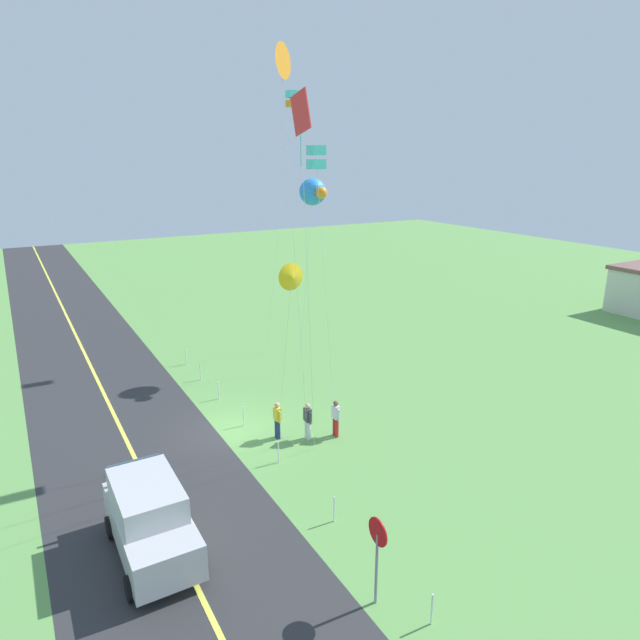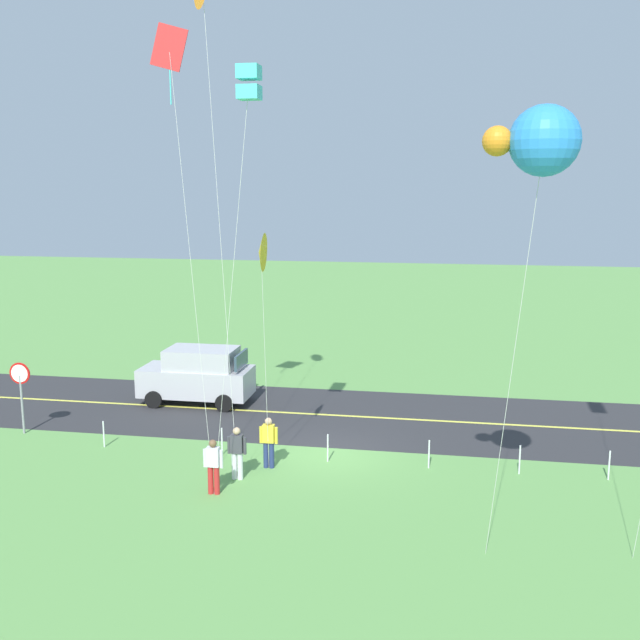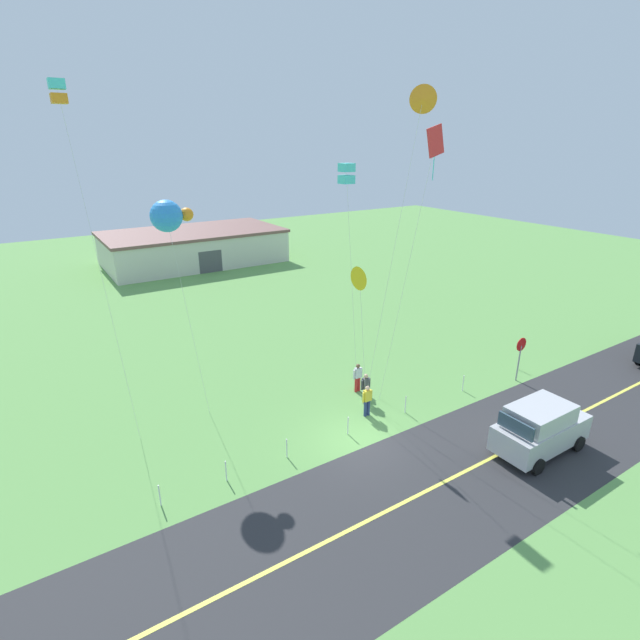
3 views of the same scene
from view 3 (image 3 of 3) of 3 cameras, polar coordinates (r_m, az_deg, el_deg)
ground_plane at (r=22.15m, az=4.67°, el=-14.20°), size 120.00×120.00×0.10m
asphalt_road at (r=19.77m, az=12.10°, el=-19.39°), size 120.00×7.00×0.00m
road_centre_stripe at (r=19.76m, az=12.10°, el=-19.38°), size 120.00×0.16×0.00m
car_suv_foreground at (r=22.82m, az=24.65°, el=-11.50°), size 4.40×2.12×2.24m
stop_sign at (r=28.39m, az=22.66°, el=-3.38°), size 0.76×0.08×2.56m
person_adult_near at (r=23.50m, az=5.61°, el=-9.39°), size 0.58×0.22×1.60m
person_adult_companion at (r=24.59m, az=5.42°, el=-7.93°), size 0.58×0.22×1.60m
person_child_watcher at (r=25.57m, az=4.49°, el=-6.72°), size 0.58×0.22×1.60m
kite_red_low at (r=21.77m, az=4.74°, el=4.92°), size 0.29×1.35×7.28m
kite_blue_mid at (r=21.34m, az=12.05°, el=24.03°), size 1.60×1.99×14.63m
kite_yellow_high at (r=21.90m, az=3.16°, el=16.85°), size 1.44×0.56×11.62m
kite_green_far at (r=22.10m, az=13.37°, el=19.21°), size 1.95×1.26×13.21m
kite_pink_drift at (r=22.24m, az=-28.62°, el=22.54°), size 0.95×2.55×14.70m
kite_orange_near at (r=22.46m, az=-17.59°, el=11.68°), size 1.90×2.00×10.15m
warehouse_distant at (r=54.35m, az=-14.76°, el=8.41°), size 18.36×10.20×3.50m
fence_post_0 at (r=19.47m, az=-18.47°, el=-19.12°), size 0.05×0.05×0.90m
fence_post_1 at (r=19.99m, az=-11.08°, el=-17.14°), size 0.05×0.05×0.90m
fence_post_2 at (r=20.87m, az=-3.96°, el=-14.94°), size 0.05×0.05×0.90m
fence_post_3 at (r=22.27m, az=3.33°, el=-12.40°), size 0.05×0.05×0.90m
fence_post_4 at (r=24.19m, az=10.10°, el=-9.82°), size 0.05×0.05×0.90m
fence_post_5 at (r=26.86m, az=16.61°, el=-7.17°), size 0.05×0.05×0.90m
fence_post_6 at (r=30.29m, az=22.49°, el=-4.67°), size 0.05×0.05×0.90m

